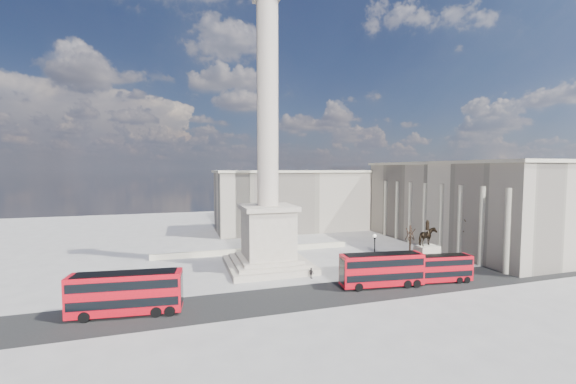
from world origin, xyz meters
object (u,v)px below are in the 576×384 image
(red_bus_a, at_px, (127,293))
(pedestrian_walking, at_px, (419,269))
(red_bus_c, at_px, (438,268))
(pedestrian_standing, at_px, (471,264))
(victorian_lamp, at_px, (375,251))
(red_bus_b, at_px, (382,269))
(pedestrian_crossing, at_px, (311,273))
(equestrian_statue, at_px, (427,256))
(nelsons_column, at_px, (268,193))

(red_bus_a, xyz_separation_m, pedestrian_walking, (42.53, 2.92, -1.69))
(red_bus_c, distance_m, pedestrian_standing, 10.75)
(victorian_lamp, xyz_separation_m, pedestrian_walking, (6.92, -2.05, -2.98))
(red_bus_b, relative_size, pedestrian_crossing, 7.19)
(equestrian_statue, bearing_deg, red_bus_b, -163.49)
(red_bus_b, relative_size, equestrian_statue, 1.38)
(nelsons_column, bearing_deg, red_bus_b, -47.75)
(red_bus_a, bearing_deg, pedestrian_standing, 9.70)
(pedestrian_walking, bearing_deg, red_bus_a, -166.16)
(pedestrian_crossing, bearing_deg, pedestrian_standing, -125.36)
(red_bus_a, distance_m, pedestrian_crossing, 26.24)
(pedestrian_standing, distance_m, pedestrian_crossing, 27.70)
(red_bus_a, xyz_separation_m, equestrian_statue, (43.80, 2.78, 0.47))
(red_bus_c, distance_m, pedestrian_walking, 4.09)
(pedestrian_walking, bearing_deg, victorian_lamp, 173.43)
(red_bus_b, relative_size, pedestrian_standing, 6.45)
(red_bus_b, relative_size, victorian_lamp, 1.83)
(red_bus_c, xyz_separation_m, pedestrian_standing, (9.95, 3.89, -1.22))
(red_bus_b, bearing_deg, victorian_lamp, 77.40)
(pedestrian_walking, relative_size, pedestrian_standing, 1.00)
(equestrian_statue, bearing_deg, pedestrian_walking, 173.87)
(red_bus_a, xyz_separation_m, pedestrian_crossing, (25.38, 6.41, -1.79))
(nelsons_column, bearing_deg, pedestrian_walking, -27.56)
(nelsons_column, bearing_deg, equestrian_statue, -26.53)
(red_bus_a, relative_size, red_bus_b, 1.03)
(red_bus_c, relative_size, victorian_lamp, 1.56)
(nelsons_column, relative_size, pedestrian_standing, 26.26)
(nelsons_column, bearing_deg, red_bus_c, -34.48)
(red_bus_c, bearing_deg, red_bus_b, -177.30)
(nelsons_column, height_order, pedestrian_crossing, nelsons_column)
(pedestrian_standing, bearing_deg, nelsons_column, -37.43)
(red_bus_a, distance_m, pedestrian_walking, 42.66)
(victorian_lamp, bearing_deg, red_bus_a, -172.06)
(pedestrian_crossing, bearing_deg, equestrian_statue, -129.26)
(red_bus_a, bearing_deg, nelsons_column, 41.66)
(equestrian_statue, bearing_deg, pedestrian_crossing, 168.85)
(red_bus_c, relative_size, pedestrian_standing, 5.47)
(red_bus_b, height_order, pedestrian_crossing, red_bus_b)
(pedestrian_walking, distance_m, pedestrian_standing, 10.33)
(pedestrian_walking, relative_size, pedestrian_crossing, 1.12)
(pedestrian_walking, bearing_deg, equestrian_statue, 3.79)
(red_bus_b, height_order, pedestrian_standing, red_bus_b)
(red_bus_a, relative_size, pedestrian_walking, 6.67)
(nelsons_column, relative_size, pedestrian_walking, 26.25)
(nelsons_column, height_order, victorian_lamp, nelsons_column)
(red_bus_b, distance_m, pedestrian_crossing, 10.81)
(nelsons_column, xyz_separation_m, red_bus_b, (13.27, -14.61, -10.36))
(nelsons_column, bearing_deg, victorian_lamp, -32.03)
(nelsons_column, distance_m, red_bus_b, 22.30)
(victorian_lamp, xyz_separation_m, equestrian_statue, (8.19, -2.18, -0.82))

